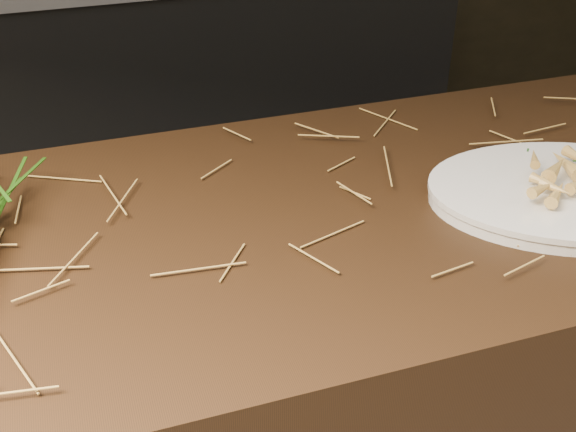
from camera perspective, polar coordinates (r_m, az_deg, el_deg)
name	(u,v)px	position (r m, az deg, el deg)	size (l,w,h in m)	color
main_counter	(299,417)	(1.40, 0.88, -15.61)	(2.40, 0.70, 0.90)	black
back_counter	(218,67)	(3.02, -5.57, 11.65)	(1.82, 0.62, 0.84)	black
straw_bedding	(302,209)	(1.10, 1.08, 0.58)	(1.40, 0.60, 0.02)	olive
serving_platter	(574,196)	(1.21, 21.64, 1.48)	(0.45, 0.30, 0.02)	white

